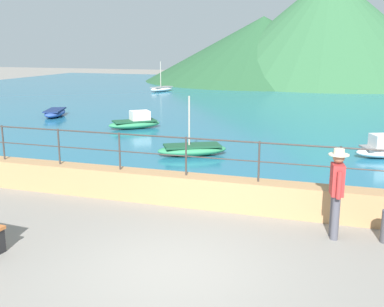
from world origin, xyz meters
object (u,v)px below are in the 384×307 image
(boat_0, at_px, (162,89))
(boat_3, at_px, (192,149))
(boat_1, at_px, (55,113))
(person_walking, at_px, (336,189))
(boat_6, at_px, (136,122))

(boat_0, relative_size, boat_3, 1.01)
(boat_1, bearing_deg, boat_0, 88.84)
(person_walking, height_order, boat_0, boat_0)
(person_walking, bearing_deg, boat_3, 130.12)
(boat_0, relative_size, boat_1, 1.00)
(boat_1, bearing_deg, boat_3, -33.19)
(boat_3, relative_size, boat_6, 1.05)
(boat_1, distance_m, boat_6, 5.73)
(person_walking, height_order, boat_6, person_walking)
(person_walking, xyz_separation_m, boat_0, (-13.69, 25.73, -0.71))
(boat_6, bearing_deg, person_walking, -48.41)
(person_walking, xyz_separation_m, boat_1, (-13.98, 11.61, -0.72))
(boat_0, xyz_separation_m, boat_3, (9.06, -20.23, -0.00))
(person_walking, relative_size, boat_0, 0.71)
(boat_0, height_order, boat_6, boat_0)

